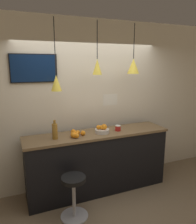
{
  "coord_description": "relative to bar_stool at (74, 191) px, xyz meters",
  "views": [
    {
      "loc": [
        -1.33,
        -2.55,
        2.16
      ],
      "look_at": [
        0.0,
        0.64,
        1.39
      ],
      "focal_mm": 35.0,
      "sensor_mm": 36.0,
      "label": 1
    }
  ],
  "objects": [
    {
      "name": "juice_bottle",
      "position": [
        -0.13,
        0.49,
        0.75
      ],
      "size": [
        0.08,
        0.08,
        0.29
      ],
      "color": "olive",
      "rests_on": "service_counter"
    },
    {
      "name": "service_counter",
      "position": [
        0.59,
        0.52,
        0.11
      ],
      "size": [
        2.42,
        0.57,
        1.04
      ],
      "color": "black",
      "rests_on": "ground_plane"
    },
    {
      "name": "hanging_menu_board",
      "position": [
        0.71,
        0.32,
        1.2
      ],
      "size": [
        0.24,
        0.01,
        0.17
      ],
      "color": "silver"
    },
    {
      "name": "orange_pile",
      "position": [
        0.19,
        0.49,
        0.67
      ],
      "size": [
        0.25,
        0.28,
        0.08
      ],
      "color": "orange",
      "rests_on": "service_counter"
    },
    {
      "name": "bar_stool",
      "position": [
        0.0,
        0.0,
        0.0
      ],
      "size": [
        0.4,
        0.4,
        0.63
      ],
      "color": "#B7B7BC",
      "rests_on": "ground_plane"
    },
    {
      "name": "spread_jar",
      "position": [
        0.94,
        0.49,
        0.67
      ],
      "size": [
        0.1,
        0.1,
        0.09
      ],
      "color": "red",
      "rests_on": "service_counter"
    },
    {
      "name": "mounted_tv",
      "position": [
        -0.34,
        0.86,
        1.68
      ],
      "size": [
        0.71,
        0.04,
        0.44
      ],
      "color": "black"
    },
    {
      "name": "pendant_lamp_middle",
      "position": [
        0.59,
        0.55,
        1.7
      ],
      "size": [
        0.15,
        0.15,
        0.81
      ],
      "color": "black"
    },
    {
      "name": "ground_plane",
      "position": [
        0.59,
        -0.12,
        -0.41
      ],
      "size": [
        14.0,
        14.0,
        0.0
      ],
      "primitive_type": "plane",
      "color": "#756047"
    },
    {
      "name": "fruit_bowl",
      "position": [
        0.65,
        0.48,
        0.68
      ],
      "size": [
        0.24,
        0.24,
        0.15
      ],
      "color": "beige",
      "rests_on": "service_counter"
    },
    {
      "name": "back_wall",
      "position": [
        0.59,
        0.92,
        1.04
      ],
      "size": [
        8.0,
        0.06,
        2.9
      ],
      "color": "beige",
      "rests_on": "ground_plane"
    },
    {
      "name": "pendant_lamp_left",
      "position": [
        -0.07,
        0.55,
        1.47
      ],
      "size": [
        0.16,
        0.16,
        1.04
      ],
      "color": "black"
    },
    {
      "name": "pendant_lamp_right",
      "position": [
        1.24,
        0.55,
        1.71
      ],
      "size": [
        0.2,
        0.2,
        0.81
      ],
      "color": "black"
    }
  ]
}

